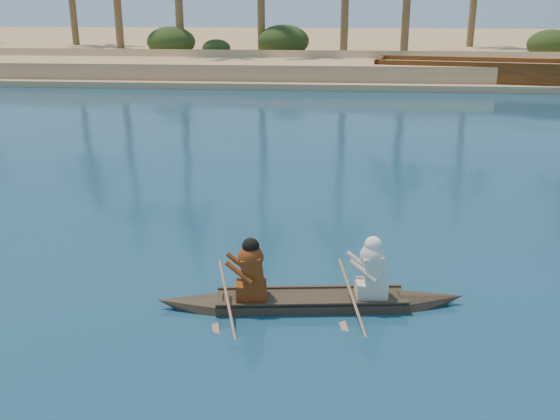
# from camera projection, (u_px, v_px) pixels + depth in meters

# --- Properties ---
(ground) EXTENTS (160.00, 160.00, 0.00)m
(ground) POSITION_uv_depth(u_px,v_px,m) (321.00, 225.00, 14.27)
(ground) COLOR navy
(ground) RESTS_ON ground
(sandy_embankment) EXTENTS (150.00, 51.00, 1.50)m
(sandy_embankment) POSITION_uv_depth(u_px,v_px,m) (335.00, 49.00, 58.33)
(sandy_embankment) COLOR tan
(sandy_embankment) RESTS_ON ground
(shrub_cluster) EXTENTS (100.00, 6.00, 2.40)m
(shrub_cluster) POSITION_uv_depth(u_px,v_px,m) (334.00, 55.00, 43.60)
(shrub_cluster) COLOR #233613
(shrub_cluster) RESTS_ON ground
(canoe) EXTENTS (5.21, 1.30, 1.42)m
(canoe) POSITION_uv_depth(u_px,v_px,m) (311.00, 291.00, 10.41)
(canoe) COLOR #3E3121
(canoe) RESTS_ON ground
(barge_mid) EXTENTS (11.38, 5.36, 1.82)m
(barge_mid) POSITION_uv_depth(u_px,v_px,m) (469.00, 75.00, 36.99)
(barge_mid) COLOR brown
(barge_mid) RESTS_ON ground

